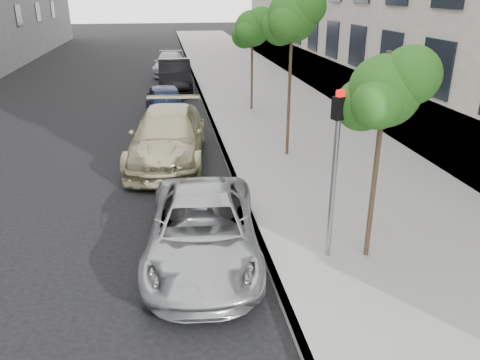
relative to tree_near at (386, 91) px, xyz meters
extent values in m
plane|color=black|center=(-3.23, -1.50, -3.52)|extent=(160.00, 160.00, 0.00)
cube|color=gray|center=(1.07, 22.50, -3.45)|extent=(6.40, 72.00, 0.14)
cube|color=#9E9B93|center=(-2.05, 22.50, -3.45)|extent=(0.15, 72.00, 0.14)
cylinder|color=#38281C|center=(-0.03, 0.00, -1.34)|extent=(0.10, 0.10, 4.08)
sphere|color=#2C6018|center=(-0.03, 0.00, 0.00)|extent=(1.31, 1.31, 1.31)
sphere|color=#2C6018|center=(0.32, -0.20, 0.30)|extent=(1.05, 1.05, 1.05)
sphere|color=#2C6018|center=(-0.33, 0.25, -0.30)|extent=(0.98, 0.98, 0.98)
cylinder|color=#38281C|center=(-0.03, 6.50, -0.87)|extent=(0.10, 0.10, 5.03)
sphere|color=#2C6018|center=(-0.03, 6.50, 0.95)|extent=(1.51, 1.51, 1.51)
sphere|color=#2C6018|center=(0.32, 6.30, 1.25)|extent=(1.21, 1.21, 1.21)
sphere|color=#2C6018|center=(-0.33, 6.75, 0.65)|extent=(1.14, 1.14, 1.14)
cylinder|color=#38281C|center=(-0.03, 13.00, -1.26)|extent=(0.10, 0.10, 4.23)
sphere|color=#2C6018|center=(-0.03, 13.00, 0.15)|extent=(1.53, 1.53, 1.53)
sphere|color=#2C6018|center=(0.32, 12.80, 0.45)|extent=(1.23, 1.23, 1.23)
sphere|color=#2C6018|center=(-0.33, 13.25, -0.15)|extent=(1.15, 1.15, 1.15)
cylinder|color=#939699|center=(-0.81, 0.12, -1.95)|extent=(0.10, 0.10, 2.86)
cube|color=black|center=(-0.81, 0.12, -0.31)|extent=(0.29, 0.25, 0.42)
cube|color=red|center=(-0.81, 0.12, -0.04)|extent=(0.16, 0.14, 0.12)
imported|color=#9C9EA0|center=(-3.33, 0.62, -2.85)|extent=(2.65, 4.98, 1.33)
imported|color=tan|center=(-3.91, 6.86, -2.70)|extent=(2.93, 5.92, 1.65)
imported|color=#101B37|center=(-3.91, 12.38, -2.82)|extent=(1.95, 4.25, 1.41)
imported|color=black|center=(-3.33, 18.67, -2.70)|extent=(1.78, 5.02, 1.65)
imported|color=#A1A4A9|center=(-3.52, 24.15, -2.83)|extent=(2.32, 4.88, 1.37)
camera|label=1|loc=(-3.92, -7.84, 1.66)|focal=35.00mm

